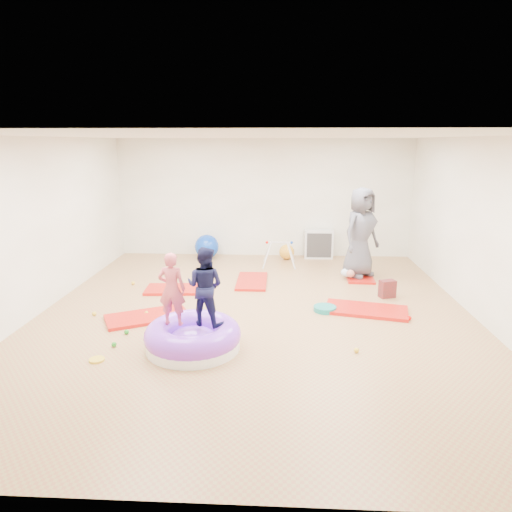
{
  "coord_description": "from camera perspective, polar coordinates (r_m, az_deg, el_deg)",
  "views": [
    {
      "loc": [
        0.37,
        -6.93,
        2.72
      ],
      "look_at": [
        0.0,
        0.3,
        0.9
      ],
      "focal_mm": 32.0,
      "sensor_mm": 36.0,
      "label": 1
    }
  ],
  "objects": [
    {
      "name": "room",
      "position": [
        7.06,
        -0.13,
        3.34
      ],
      "size": [
        7.01,
        8.01,
        2.81
      ],
      "color": "#A48B51",
      "rests_on": "ground"
    },
    {
      "name": "gym_mat_front_left",
      "position": [
        7.48,
        -13.43,
        -7.39
      ],
      "size": [
        1.41,
        1.14,
        0.05
      ],
      "primitive_type": "cube",
      "rotation": [
        0.0,
        0.0,
        0.48
      ],
      "color": "red",
      "rests_on": "ground"
    },
    {
      "name": "gym_mat_mid_left",
      "position": [
        8.71,
        -9.55,
        -4.11
      ],
      "size": [
        1.29,
        0.71,
        0.05
      ],
      "primitive_type": "cube",
      "rotation": [
        0.0,
        0.0,
        0.07
      ],
      "color": "red",
      "rests_on": "ground"
    },
    {
      "name": "gym_mat_center_back",
      "position": [
        9.07,
        -0.52,
        -3.17
      ],
      "size": [
        0.58,
        1.16,
        0.05
      ],
      "primitive_type": "cube",
      "rotation": [
        0.0,
        0.0,
        1.57
      ],
      "color": "red",
      "rests_on": "ground"
    },
    {
      "name": "gym_mat_right",
      "position": [
        7.77,
        13.59,
        -6.56
      ],
      "size": [
        1.44,
        0.94,
        0.06
      ],
      "primitive_type": "cube",
      "rotation": [
        0.0,
        0.0,
        -0.23
      ],
      "color": "red",
      "rests_on": "ground"
    },
    {
      "name": "gym_mat_rear_right",
      "position": [
        9.68,
        12.74,
        -2.43
      ],
      "size": [
        0.58,
        1.08,
        0.04
      ],
      "primitive_type": "cube",
      "rotation": [
        0.0,
        0.0,
        1.53
      ],
      "color": "red",
      "rests_on": "ground"
    },
    {
      "name": "inflatable_cushion",
      "position": [
        6.29,
        -7.88,
        -10.05
      ],
      "size": [
        1.3,
        1.3,
        0.41
      ],
      "rotation": [
        0.0,
        0.0,
        0.21
      ],
      "color": "white",
      "rests_on": "ground"
    },
    {
      "name": "child_pink",
      "position": [
        6.13,
        -10.5,
        -3.64
      ],
      "size": [
        0.38,
        0.26,
        1.0
      ],
      "primitive_type": "imported",
      "rotation": [
        0.0,
        0.0,
        3.09
      ],
      "color": "#D1515A",
      "rests_on": "inflatable_cushion"
    },
    {
      "name": "child_navy",
      "position": [
        6.07,
        -6.42,
        -3.33
      ],
      "size": [
        0.61,
        0.54,
        1.07
      ],
      "primitive_type": "imported",
      "rotation": [
        0.0,
        0.0,
        2.85
      ],
      "color": "#111335",
      "rests_on": "inflatable_cushion"
    },
    {
      "name": "adult_caregiver",
      "position": [
        9.41,
        12.96,
        2.89
      ],
      "size": [
        1.04,
        1.01,
        1.81
      ],
      "primitive_type": "imported",
      "rotation": [
        0.0,
        0.0,
        0.71
      ],
      "color": "#4C4C56",
      "rests_on": "gym_mat_rear_right"
    },
    {
      "name": "infant",
      "position": [
        9.41,
        11.61,
        -2.06
      ],
      "size": [
        0.34,
        0.35,
        0.2
      ],
      "color": "silver",
      "rests_on": "gym_mat_rear_right"
    },
    {
      "name": "ball_pit_balls",
      "position": [
        7.28,
        -7.75,
        -7.66
      ],
      "size": [
        5.08,
        2.84,
        0.07
      ],
      "color": "#218B20",
      "rests_on": "ground"
    },
    {
      "name": "exercise_ball_blue",
      "position": [
        10.94,
        -6.17,
        1.18
      ],
      "size": [
        0.57,
        0.57,
        0.57
      ],
      "primitive_type": "sphere",
      "color": "#0C3CB9",
      "rests_on": "ground"
    },
    {
      "name": "exercise_ball_orange",
      "position": [
        10.83,
        3.86,
        0.51
      ],
      "size": [
        0.36,
        0.36,
        0.36
      ],
      "primitive_type": "sphere",
      "color": "gold",
      "rests_on": "ground"
    },
    {
      "name": "infant_play_gym",
      "position": [
        10.17,
        2.91,
        0.77
      ],
      "size": [
        0.74,
        0.7,
        0.56
      ],
      "rotation": [
        0.0,
        0.0,
        -0.15
      ],
      "color": "silver",
      "rests_on": "ground"
    },
    {
      "name": "cube_shelf",
      "position": [
        11.02,
        7.83,
        1.49
      ],
      "size": [
        0.67,
        0.33,
        0.67
      ],
      "color": "silver",
      "rests_on": "ground"
    },
    {
      "name": "balance_disc",
      "position": [
        7.65,
        8.61,
        -6.53
      ],
      "size": [
        0.37,
        0.37,
        0.08
      ],
      "primitive_type": "cylinder",
      "color": "#157D7A",
      "rests_on": "ground"
    },
    {
      "name": "backpack",
      "position": [
        8.52,
        16.09,
        -3.96
      ],
      "size": [
        0.31,
        0.25,
        0.32
      ],
      "primitive_type": "cube",
      "rotation": [
        0.0,
        0.0,
        0.33
      ],
      "color": "maroon",
      "rests_on": "ground"
    },
    {
      "name": "yellow_toy",
      "position": [
        6.3,
        -19.28,
        -12.14
      ],
      "size": [
        0.19,
        0.19,
        0.03
      ],
      "primitive_type": "cylinder",
      "color": "yellow",
      "rests_on": "ground"
    }
  ]
}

